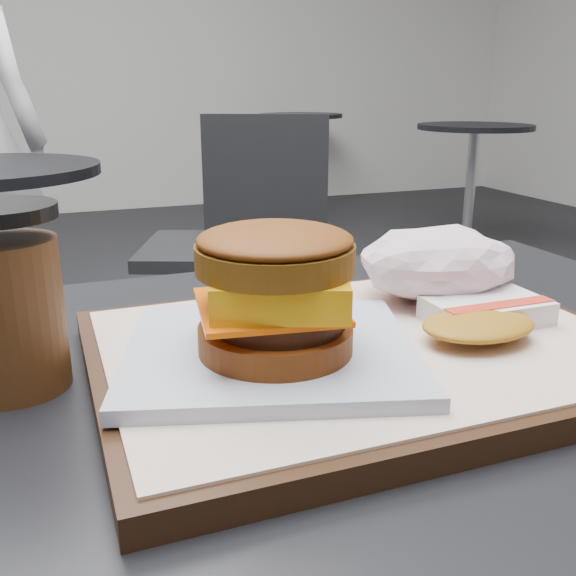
{
  "coord_description": "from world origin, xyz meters",
  "views": [
    {
      "loc": [
        -0.17,
        -0.36,
        0.96
      ],
      "look_at": [
        -0.02,
        0.02,
        0.83
      ],
      "focal_mm": 40.0,
      "sensor_mm": 36.0,
      "label": 1
    }
  ],
  "objects_px": {
    "crumpled_wrapper": "(439,264)",
    "coffee_cup": "(7,307)",
    "hash_brown": "(483,317)",
    "breakfast_sandwich": "(275,306)",
    "serving_tray": "(364,352)",
    "neighbor_chair": "(230,233)"
  },
  "relations": [
    {
      "from": "hash_brown",
      "to": "crumpled_wrapper",
      "type": "xyz_separation_m",
      "value": [
        0.01,
        0.08,
        0.02
      ]
    },
    {
      "from": "serving_tray",
      "to": "crumpled_wrapper",
      "type": "height_order",
      "value": "crumpled_wrapper"
    },
    {
      "from": "breakfast_sandwich",
      "to": "hash_brown",
      "type": "height_order",
      "value": "breakfast_sandwich"
    },
    {
      "from": "crumpled_wrapper",
      "to": "coffee_cup",
      "type": "distance_m",
      "value": 0.34
    },
    {
      "from": "breakfast_sandwich",
      "to": "neighbor_chair",
      "type": "height_order",
      "value": "breakfast_sandwich"
    },
    {
      "from": "coffee_cup",
      "to": "breakfast_sandwich",
      "type": "bearing_deg",
      "value": -22.49
    },
    {
      "from": "hash_brown",
      "to": "breakfast_sandwich",
      "type": "bearing_deg",
      "value": -179.93
    },
    {
      "from": "serving_tray",
      "to": "breakfast_sandwich",
      "type": "xyz_separation_m",
      "value": [
        -0.07,
        -0.01,
        0.05
      ]
    },
    {
      "from": "neighbor_chair",
      "to": "coffee_cup",
      "type": "bearing_deg",
      "value": -110.81
    },
    {
      "from": "breakfast_sandwich",
      "to": "neighbor_chair",
      "type": "bearing_deg",
      "value": 75.29
    },
    {
      "from": "hash_brown",
      "to": "crumpled_wrapper",
      "type": "height_order",
      "value": "crumpled_wrapper"
    },
    {
      "from": "neighbor_chair",
      "to": "hash_brown",
      "type": "bearing_deg",
      "value": -99.02
    },
    {
      "from": "crumpled_wrapper",
      "to": "neighbor_chair",
      "type": "xyz_separation_m",
      "value": [
        0.24,
        1.51,
        -0.31
      ]
    },
    {
      "from": "neighbor_chair",
      "to": "crumpled_wrapper",
      "type": "bearing_deg",
      "value": -99.07
    },
    {
      "from": "hash_brown",
      "to": "coffee_cup",
      "type": "bearing_deg",
      "value": 168.47
    },
    {
      "from": "breakfast_sandwich",
      "to": "serving_tray",
      "type": "bearing_deg",
      "value": 11.25
    },
    {
      "from": "neighbor_chair",
      "to": "serving_tray",
      "type": "bearing_deg",
      "value": -102.3
    },
    {
      "from": "serving_tray",
      "to": "hash_brown",
      "type": "distance_m",
      "value": 0.09
    },
    {
      "from": "crumpled_wrapper",
      "to": "coffee_cup",
      "type": "xyz_separation_m",
      "value": [
        -0.34,
        -0.01,
        0.01
      ]
    },
    {
      "from": "hash_brown",
      "to": "neighbor_chair",
      "type": "relative_size",
      "value": 0.14
    },
    {
      "from": "breakfast_sandwich",
      "to": "coffee_cup",
      "type": "bearing_deg",
      "value": 157.51
    },
    {
      "from": "crumpled_wrapper",
      "to": "neighbor_chair",
      "type": "distance_m",
      "value": 1.56
    }
  ]
}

